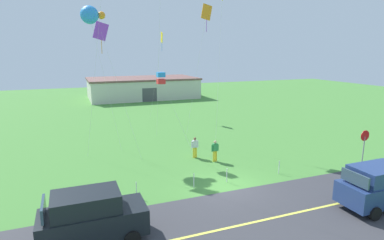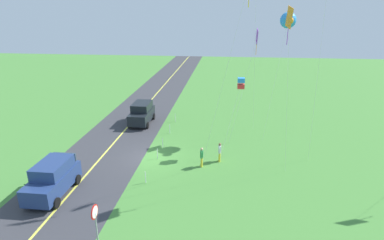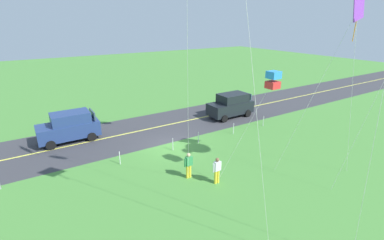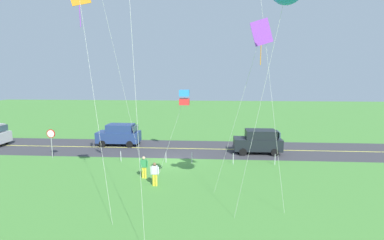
# 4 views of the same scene
# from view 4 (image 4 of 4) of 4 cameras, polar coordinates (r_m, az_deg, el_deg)

# --- Properties ---
(ground_plane) EXTENTS (120.00, 120.00, 0.10)m
(ground_plane) POSITION_cam_4_polar(r_m,az_deg,el_deg) (24.64, -4.50, -8.25)
(ground_plane) COLOR #478438
(asphalt_road) EXTENTS (120.00, 7.00, 0.00)m
(asphalt_road) POSITION_cam_4_polar(r_m,az_deg,el_deg) (28.44, -3.33, -5.79)
(asphalt_road) COLOR #38383D
(asphalt_road) RESTS_ON ground
(road_centre_stripe) EXTENTS (120.00, 0.16, 0.00)m
(road_centre_stripe) POSITION_cam_4_polar(r_m,az_deg,el_deg) (28.44, -3.33, -5.78)
(road_centre_stripe) COLOR #E5E04C
(road_centre_stripe) RESTS_ON asphalt_road
(car_suv_foreground) EXTENTS (4.40, 2.12, 2.24)m
(car_suv_foreground) POSITION_cam_4_polar(r_m,az_deg,el_deg) (30.47, -14.58, -2.85)
(car_suv_foreground) COLOR navy
(car_suv_foreground) RESTS_ON ground
(car_parked_west_near) EXTENTS (4.40, 2.12, 2.24)m
(car_parked_west_near) POSITION_cam_4_polar(r_m,az_deg,el_deg) (27.15, 13.34, -4.22)
(car_parked_west_near) COLOR black
(car_parked_west_near) RESTS_ON ground
(stop_sign) EXTENTS (0.76, 0.08, 2.56)m
(stop_sign) POSITION_cam_4_polar(r_m,az_deg,el_deg) (27.86, -26.75, -3.25)
(stop_sign) COLOR gray
(stop_sign) RESTS_ON ground
(person_adult_near) EXTENTS (0.58, 0.22, 1.60)m
(person_adult_near) POSITION_cam_4_polar(r_m,az_deg,el_deg) (20.44, -9.76, -9.31)
(person_adult_near) COLOR yellow
(person_adult_near) RESTS_ON ground
(person_adult_companion) EXTENTS (0.58, 0.22, 1.60)m
(person_adult_companion) POSITION_cam_4_polar(r_m,az_deg,el_deg) (18.97, -7.59, -10.71)
(person_adult_companion) COLOR yellow
(person_adult_companion) RESTS_ON ground
(kite_blue_mid) EXTENTS (2.42, 1.79, 6.44)m
(kite_blue_mid) POSITION_cam_4_polar(r_m,az_deg,el_deg) (16.12, -1.58, 4.58)
(kite_blue_mid) COLOR silver
(kite_blue_mid) RESTS_ON ground
(kite_cyan_top) EXTENTS (2.83, 2.14, 10.08)m
(kite_cyan_top) POSITION_cam_4_polar(r_m,az_deg,el_deg) (15.00, 13.79, 16.24)
(kite_cyan_top) COLOR silver
(kite_cyan_top) RESTS_ON ground
(fence_post_0) EXTENTS (0.05, 0.05, 0.90)m
(fence_post_0) POSITION_cam_4_polar(r_m,az_deg,el_deg) (24.16, 16.54, -7.71)
(fence_post_0) COLOR silver
(fence_post_0) RESTS_ON ground
(fence_post_1) EXTENTS (0.05, 0.05, 0.90)m
(fence_post_1) POSITION_cam_4_polar(r_m,az_deg,el_deg) (23.65, 8.38, -7.79)
(fence_post_1) COLOR silver
(fence_post_1) RESTS_ON ground
(fence_post_2) EXTENTS (0.05, 0.05, 0.90)m
(fence_post_2) POSITION_cam_4_polar(r_m,az_deg,el_deg) (23.63, -0.03, -7.71)
(fence_post_2) COLOR silver
(fence_post_2) RESTS_ON ground
(fence_post_3) EXTENTS (0.05, 0.05, 0.90)m
(fence_post_3) POSITION_cam_4_polar(r_m,az_deg,el_deg) (23.87, -5.33, -7.58)
(fence_post_3) COLOR silver
(fence_post_3) RESTS_ON ground
(fence_post_4) EXTENTS (0.05, 0.05, 0.90)m
(fence_post_4) POSITION_cam_4_polar(r_m,az_deg,el_deg) (24.78, -14.28, -7.20)
(fence_post_4) COLOR silver
(fence_post_4) RESTS_ON ground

